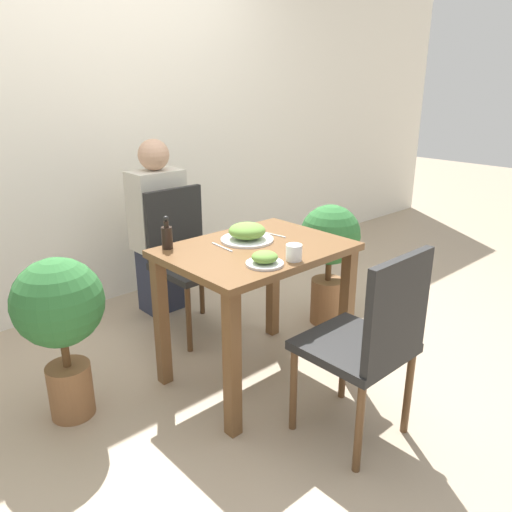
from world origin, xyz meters
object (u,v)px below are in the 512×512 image
Objects in this scene: food_plate at (247,233)px; chair_far at (186,253)px; sauce_bottle at (167,236)px; potted_plant_left at (60,316)px; side_plate at (265,259)px; chair_near at (370,338)px; potted_plant_right at (329,248)px; drink_cup at (294,252)px; person_figure at (159,229)px.

chair_far is at bearing 87.02° from food_plate.
sauce_bottle is 0.21× the size of potted_plant_left.
side_plate is at bearing -119.08° from food_plate.
potted_plant_right is (0.77, 0.86, 0.01)m from chair_near.
sauce_bottle is 0.61m from potted_plant_left.
food_plate is 1.65× the size of sauce_bottle.
sauce_bottle is at bearing -70.48° from chair_near.
chair_near is 5.41× the size of sauce_bottle.
chair_far is at bearing 77.27° from side_plate.
chair_near is 1.00× the size of chair_far.
chair_far reaches higher than drink_cup.
drink_cup is (0.14, -0.05, 0.01)m from side_plate.
potted_plant_left is at bearing -143.32° from person_figure.
side_plate is at bearing -102.73° from chair_far.
side_plate is 0.15× the size of person_figure.
potted_plant_right reaches higher than potted_plant_left.
food_plate is (-0.03, -0.61, 0.27)m from chair_far.
chair_near is at bearing -92.32° from chair_far.
person_figure is (0.06, 0.96, -0.20)m from food_plate.
chair_far is 0.99m from side_plate.
chair_far is 0.66m from sauce_bottle.
food_plate is 1.60× the size of side_plate.
chair_near is 0.76× the size of person_figure.
drink_cup is 1.35m from person_figure.
side_plate reaches higher than potted_plant_left.
sauce_bottle reaches higher than drink_cup.
food_plate is 0.99m from person_figure.
person_figure is at bearing 85.26° from chair_far.
chair_far is 1.01m from potted_plant_left.
chair_near is at bearing -131.94° from potted_plant_right.
chair_far is 5.41× the size of sauce_bottle.
person_figure is at bearing 126.87° from potted_plant_right.
potted_plant_right is (0.78, 0.42, -0.26)m from drink_cup.
chair_near reaches higher than food_plate.
chair_far is (0.06, 1.41, 0.00)m from chair_near.
food_plate is 0.79m from potted_plant_right.
sauce_bottle is at bearing -7.54° from potted_plant_left.
sauce_bottle is (-0.40, -0.44, 0.30)m from chair_far.
chair_near is 1.13× the size of potted_plant_right.
person_figure reaches higher than drink_cup.
person_figure reaches higher than potted_plant_right.
chair_far reaches higher than food_plate.
potted_plant_right is 0.68× the size of person_figure.
side_plate is at bearing -72.42° from chair_near.
food_plate is at bearing 84.15° from drink_cup.
chair_near is at bearing -91.82° from food_plate.
chair_far is 0.36m from person_figure.
potted_plant_right is at bearing -6.02° from sauce_bottle.
person_figure is at bearing 61.41° from sauce_bottle.
chair_near reaches higher than potted_plant_right.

